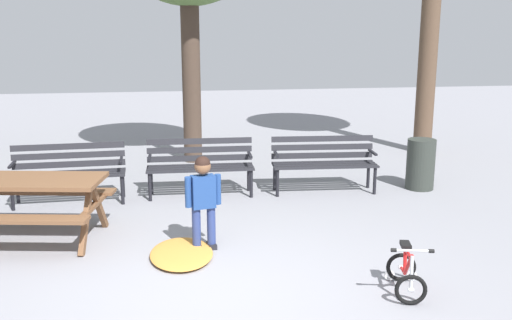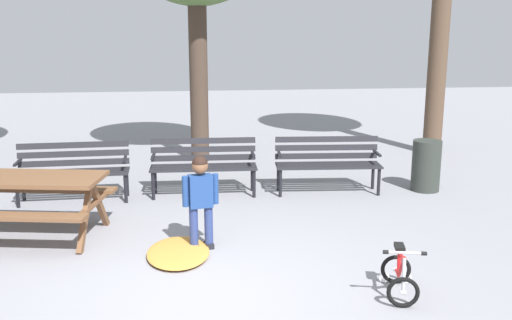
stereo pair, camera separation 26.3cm
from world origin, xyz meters
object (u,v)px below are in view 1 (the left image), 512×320
object	(u,v)px
park_bench_far_left	(69,168)
park_bench_right	(324,159)
kids_bicycle	(406,273)
trash_bin	(421,164)
picnic_table	(26,193)
child_standing	(203,195)
park_bench_left	(200,162)

from	to	relation	value
park_bench_far_left	park_bench_right	bearing A→B (deg)	0.18
park_bench_right	kids_bicycle	size ratio (longest dim) A/B	2.66
park_bench_far_left	trash_bin	distance (m)	5.36
picnic_table	child_standing	distance (m)	2.15
trash_bin	park_bench_left	bearing A→B (deg)	176.64
park_bench_left	child_standing	bearing A→B (deg)	-92.50
picnic_table	park_bench_far_left	distance (m)	1.54
child_standing	picnic_table	bearing A→B (deg)	163.34
park_bench_far_left	trash_bin	world-z (taller)	park_bench_far_left
park_bench_far_left	kids_bicycle	world-z (taller)	park_bench_far_left
park_bench_far_left	child_standing	size ratio (longest dim) A/B	1.47
park_bench_right	kids_bicycle	distance (m)	3.58
park_bench_right	child_standing	xyz separation A→B (m)	(-2.00, -2.15, 0.14)
park_bench_left	park_bench_right	bearing A→B (deg)	-2.84
park_bench_left	kids_bicycle	distance (m)	4.06
park_bench_far_left	park_bench_left	size ratio (longest dim) A/B	1.00
picnic_table	park_bench_left	distance (m)	2.70
park_bench_far_left	park_bench_left	distance (m)	1.91
park_bench_left	trash_bin	world-z (taller)	park_bench_left
child_standing	park_bench_far_left	bearing A→B (deg)	130.30
child_standing	kids_bicycle	xyz separation A→B (m)	(1.85, -1.41, -0.45)
park_bench_left	kids_bicycle	xyz separation A→B (m)	(1.75, -3.65, -0.31)
child_standing	trash_bin	distance (m)	4.10
park_bench_far_left	park_bench_right	size ratio (longest dim) A/B	0.99
park_bench_left	trash_bin	distance (m)	3.46
trash_bin	park_bench_right	bearing A→B (deg)	175.99
picnic_table	trash_bin	size ratio (longest dim) A/B	2.53
kids_bicycle	park_bench_far_left	bearing A→B (deg)	135.88
park_bench_far_left	trash_bin	bearing A→B (deg)	-1.03
kids_bicycle	trash_bin	world-z (taller)	trash_bin
trash_bin	child_standing	bearing A→B (deg)	-150.15
picnic_table	park_bench_right	xyz separation A→B (m)	(4.06, 1.53, -0.08)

